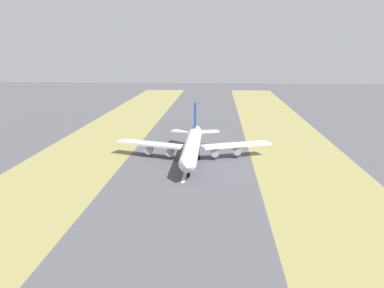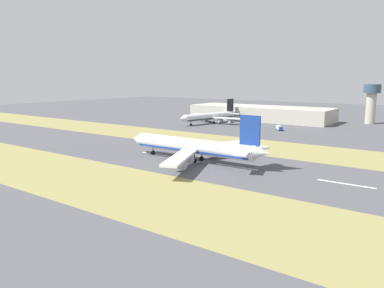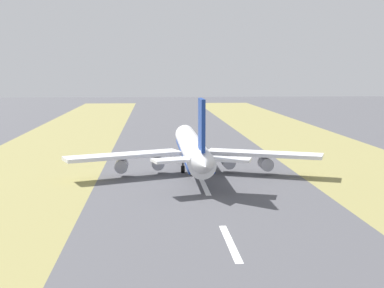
% 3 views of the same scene
% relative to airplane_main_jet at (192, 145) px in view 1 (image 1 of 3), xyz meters
% --- Properties ---
extents(ground_plane, '(800.00, 800.00, 0.00)m').
position_rel_airplane_main_jet_xyz_m(ground_plane, '(1.39, -3.67, -6.02)').
color(ground_plane, '#4C4C51').
extents(grass_median_west, '(40.00, 600.00, 0.01)m').
position_rel_airplane_main_jet_xyz_m(grass_median_west, '(-43.61, -3.67, -6.02)').
color(grass_median_west, olive).
rests_on(grass_median_west, ground).
extents(grass_median_east, '(40.00, 600.00, 0.01)m').
position_rel_airplane_main_jet_xyz_m(grass_median_east, '(46.39, -3.67, -6.02)').
color(grass_median_east, olive).
rests_on(grass_median_east, ground).
extents(centreline_dash_near, '(1.20, 18.00, 0.01)m').
position_rel_airplane_main_jet_xyz_m(centreline_dash_near, '(1.39, -58.09, -6.01)').
color(centreline_dash_near, silver).
rests_on(centreline_dash_near, ground).
extents(centreline_dash_mid, '(1.20, 18.00, 0.01)m').
position_rel_airplane_main_jet_xyz_m(centreline_dash_mid, '(1.39, -18.09, -6.01)').
color(centreline_dash_mid, silver).
rests_on(centreline_dash_mid, ground).
extents(centreline_dash_far, '(1.20, 18.00, 0.01)m').
position_rel_airplane_main_jet_xyz_m(centreline_dash_far, '(1.39, 21.91, -6.01)').
color(centreline_dash_far, silver).
rests_on(centreline_dash_far, ground).
extents(airplane_main_jet, '(64.14, 67.03, 20.20)m').
position_rel_airplane_main_jet_xyz_m(airplane_main_jet, '(0.00, 0.00, 0.00)').
color(airplane_main_jet, white).
rests_on(airplane_main_jet, ground).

